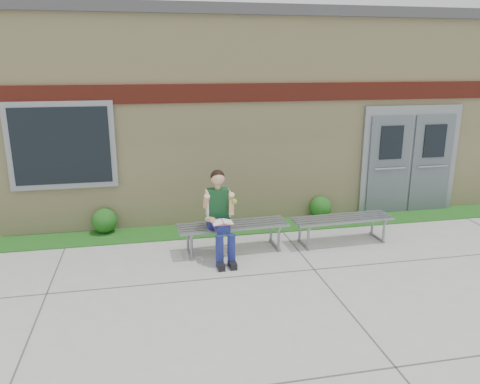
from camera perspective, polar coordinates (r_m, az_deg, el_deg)
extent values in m
plane|color=#9E9E99|center=(6.88, 2.53, -11.89)|extent=(80.00, 80.00, 0.00)
cube|color=#134813|center=(9.21, -1.41, -4.48)|extent=(16.00, 0.80, 0.02)
cube|color=beige|center=(12.06, -4.39, 10.02)|extent=(16.00, 6.00, 4.00)
cube|color=#3F3F42|center=(12.04, -4.61, 20.01)|extent=(16.20, 6.20, 0.20)
cube|color=maroon|center=(9.03, -1.95, 11.98)|extent=(16.00, 0.06, 0.35)
cube|color=gray|center=(9.11, -20.90, 5.29)|extent=(1.90, 0.08, 1.60)
cube|color=black|center=(9.07, -20.94, 5.25)|extent=(1.70, 0.04, 1.40)
cube|color=gray|center=(10.64, 19.93, 3.73)|extent=(2.20, 0.08, 2.30)
cube|color=#525B62|center=(10.37, 17.66, 3.07)|extent=(0.92, 0.06, 2.10)
cube|color=#525B62|center=(10.89, 22.27, 3.21)|extent=(0.92, 0.06, 2.10)
cube|color=gray|center=(8.02, -0.85, -4.06)|extent=(1.92, 0.62, 0.04)
cube|color=gray|center=(8.02, -6.19, -6.14)|extent=(0.07, 0.53, 0.43)
cube|color=gray|center=(8.28, 4.34, -5.37)|extent=(0.07, 0.53, 0.43)
cube|color=gray|center=(8.60, 12.37, -3.17)|extent=(1.84, 0.58, 0.04)
cube|color=gray|center=(8.43, 7.72, -5.14)|extent=(0.07, 0.51, 0.41)
cube|color=gray|center=(9.00, 16.54, -4.30)|extent=(0.07, 0.51, 0.41)
cube|color=navy|center=(7.89, -2.69, -3.61)|extent=(0.37, 0.26, 0.17)
cube|color=#0F3A1B|center=(7.77, -2.70, -1.35)|extent=(0.35, 0.22, 0.49)
sphere|color=tan|center=(7.65, -2.72, 1.68)|extent=(0.23, 0.23, 0.22)
sphere|color=black|center=(7.66, -2.75, 1.87)|extent=(0.24, 0.24, 0.23)
cylinder|color=navy|center=(7.61, -3.04, -4.18)|extent=(0.17, 0.45, 0.16)
cylinder|color=navy|center=(7.65, -1.62, -4.07)|extent=(0.17, 0.45, 0.16)
cylinder|color=navy|center=(7.50, -2.50, -7.20)|extent=(0.13, 0.13, 0.53)
cylinder|color=navy|center=(7.54, -1.06, -7.08)|extent=(0.13, 0.13, 0.53)
cube|color=black|center=(7.52, -2.38, -8.91)|extent=(0.11, 0.28, 0.11)
cube|color=black|center=(7.56, -0.93, -8.78)|extent=(0.11, 0.28, 0.11)
cylinder|color=tan|center=(7.66, -4.11, -1.13)|extent=(0.10, 0.24, 0.28)
cylinder|color=tan|center=(7.73, -1.14, -0.94)|extent=(0.10, 0.24, 0.28)
cube|color=white|center=(7.48, -2.16, -3.68)|extent=(0.34, 0.24, 0.02)
cube|color=#D95175|center=(7.48, -2.15, -3.78)|extent=(0.34, 0.25, 0.01)
sphere|color=#81B12F|center=(7.59, -0.68, -1.16)|extent=(0.09, 0.09, 0.09)
sphere|color=#134813|center=(9.27, -16.20, -3.36)|extent=(0.47, 0.47, 0.47)
sphere|color=#134813|center=(9.88, 9.79, -1.84)|extent=(0.45, 0.45, 0.45)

